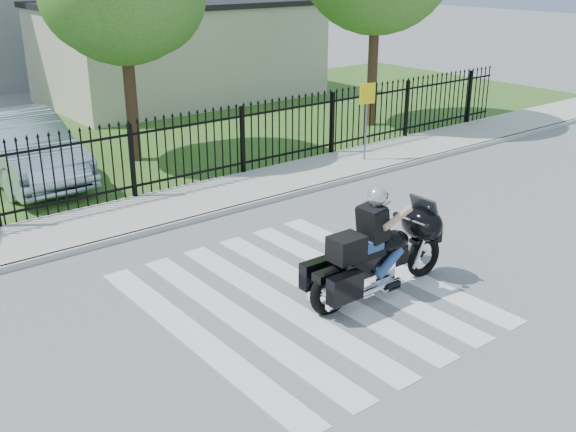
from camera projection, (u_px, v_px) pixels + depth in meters
ground at (301, 298)px, 11.01m from camera, size 120.00×120.00×0.00m
crosswalk at (301, 297)px, 11.00m from camera, size 5.00×5.50×0.01m
sidewalk at (156, 210)px, 14.65m from camera, size 40.00×2.00×0.12m
curb at (179, 223)px, 13.92m from camera, size 40.00×0.12×0.12m
grass_strip at (43, 146)px, 19.80m from camera, size 40.00×12.00×0.02m
iron_fence at (132, 163)px, 15.08m from camera, size 26.00×0.04×1.80m
building_low at (180, 53)px, 26.16m from camera, size 10.00×6.00×3.50m
building_low_roof at (178, 3)px, 25.49m from camera, size 10.20×6.20×0.20m
motorcycle_rider at (377, 250)px, 10.85m from camera, size 2.91×0.86×1.92m
parked_car at (22, 147)px, 16.49m from camera, size 1.85×5.12×1.68m
traffic_sign at (367, 106)px, 17.62m from camera, size 0.44×0.15×2.05m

